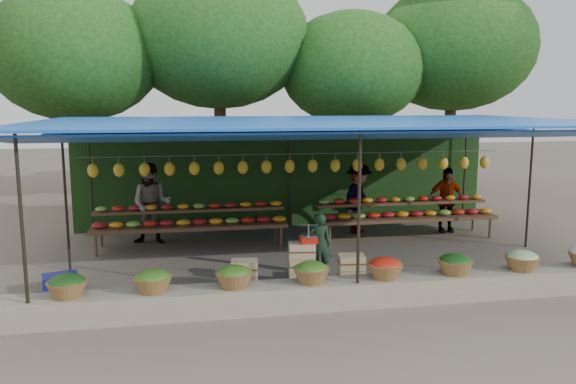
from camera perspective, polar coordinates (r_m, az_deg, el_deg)
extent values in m
plane|color=brown|center=(11.67, 2.73, -6.66)|extent=(60.00, 60.00, 0.00)
cube|color=gray|center=(9.08, 6.76, -10.07)|extent=(10.60, 0.55, 0.40)
cylinder|color=black|center=(8.52, -25.37, -3.80)|extent=(0.05, 0.05, 2.80)
cylinder|color=black|center=(8.62, 7.20, -2.83)|extent=(0.05, 0.05, 2.80)
cylinder|color=black|center=(11.29, -21.66, -0.56)|extent=(0.05, 0.05, 2.80)
cylinder|color=black|center=(13.31, 23.35, 0.72)|extent=(0.05, 0.05, 2.80)
cylinder|color=black|center=(14.12, -19.42, 1.40)|extent=(0.05, 0.05, 2.80)
cylinder|color=black|center=(14.18, 0.11, 1.95)|extent=(0.05, 0.05, 2.80)
cylinder|color=black|center=(15.77, 17.53, 2.26)|extent=(0.05, 0.05, 2.80)
cube|color=blue|center=(11.23, 2.84, 7.21)|extent=(10.80, 6.60, 0.04)
cube|color=blue|center=(9.31, 5.67, 5.67)|extent=(10.80, 2.19, 0.26)
cube|color=blue|center=(13.19, 0.83, 6.73)|extent=(10.80, 2.19, 0.26)
cylinder|color=gray|center=(12.65, 1.36, 3.90)|extent=(9.60, 0.01, 0.01)
ellipsoid|color=gold|center=(12.56, -19.19, 2.07)|extent=(0.23, 0.17, 0.30)
ellipsoid|color=gold|center=(12.49, -16.79, 2.15)|extent=(0.23, 0.17, 0.30)
ellipsoid|color=gold|center=(12.44, -14.37, 2.23)|extent=(0.23, 0.17, 0.30)
ellipsoid|color=gold|center=(12.42, -11.93, 2.30)|extent=(0.23, 0.17, 0.30)
ellipsoid|color=gold|center=(12.41, -9.49, 2.38)|extent=(0.23, 0.17, 0.30)
ellipsoid|color=gold|center=(12.43, -7.04, 2.44)|extent=(0.23, 0.17, 0.30)
ellipsoid|color=gold|center=(12.48, -4.61, 2.50)|extent=(0.23, 0.17, 0.30)
ellipsoid|color=gold|center=(12.54, -2.21, 2.56)|extent=(0.23, 0.17, 0.30)
ellipsoid|color=gold|center=(12.63, 0.18, 2.61)|extent=(0.23, 0.17, 0.30)
ellipsoid|color=gold|center=(12.73, 2.52, 2.66)|extent=(0.23, 0.17, 0.30)
ellipsoid|color=gold|center=(12.86, 4.82, 2.70)|extent=(0.23, 0.17, 0.30)
ellipsoid|color=gold|center=(13.01, 7.07, 2.74)|extent=(0.23, 0.17, 0.30)
ellipsoid|color=gold|center=(13.18, 9.27, 2.77)|extent=(0.23, 0.17, 0.30)
ellipsoid|color=gold|center=(13.37, 11.41, 2.80)|extent=(0.23, 0.17, 0.30)
ellipsoid|color=gold|center=(13.57, 13.49, 2.82)|extent=(0.23, 0.17, 0.30)
ellipsoid|color=gold|center=(13.79, 15.50, 2.84)|extent=(0.23, 0.17, 0.30)
ellipsoid|color=gold|center=(14.03, 17.45, 2.85)|extent=(0.23, 0.17, 0.30)
ellipsoid|color=gold|center=(14.29, 19.33, 2.86)|extent=(0.23, 0.17, 0.30)
ellipsoid|color=#184512|center=(8.74, -21.56, -8.53)|extent=(0.52, 0.52, 0.23)
ellipsoid|color=#38671B|center=(8.59, -13.60, -8.45)|extent=(0.52, 0.52, 0.23)
ellipsoid|color=#38671B|center=(8.60, -5.51, -8.21)|extent=(0.52, 0.52, 0.23)
ellipsoid|color=#38671B|center=(8.77, 2.40, -7.81)|extent=(0.52, 0.52, 0.23)
ellipsoid|color=red|center=(9.11, 9.84, -7.31)|extent=(0.52, 0.52, 0.23)
ellipsoid|color=#184512|center=(9.58, 16.64, -6.73)|extent=(0.52, 0.52, 0.23)
ellipsoid|color=#8FC279|center=(10.17, 22.71, -6.14)|extent=(0.52, 0.52, 0.23)
cube|color=#204518|center=(14.44, -0.07, 1.48)|extent=(10.60, 0.06, 2.50)
cylinder|color=#311C12|center=(17.02, -20.38, 4.56)|extent=(0.36, 0.36, 3.97)
ellipsoid|color=#0F3A0F|center=(17.03, -20.85, 12.90)|extent=(4.77, 4.77, 3.69)
cylinder|color=#311C12|center=(17.19, -6.88, 5.96)|extent=(0.36, 0.36, 4.48)
ellipsoid|color=#0F3A0F|center=(17.26, -7.06, 15.28)|extent=(5.39, 5.39, 4.17)
cylinder|color=#311C12|center=(17.63, 6.34, 4.80)|extent=(0.36, 0.36, 3.71)
ellipsoid|color=#0F3A0F|center=(17.61, 6.48, 12.35)|extent=(4.47, 4.47, 3.45)
cylinder|color=#311C12|center=(19.27, 16.08, 5.82)|extent=(0.36, 0.36, 4.35)
ellipsoid|color=#0F3A0F|center=(19.32, 16.44, 13.90)|extent=(5.24, 5.24, 4.05)
cube|color=#452E1B|center=(12.52, -9.87, -3.34)|extent=(4.20, 0.95, 0.08)
cube|color=#452E1B|center=(12.76, -9.92, -1.82)|extent=(4.20, 0.35, 0.06)
cylinder|color=#452E1B|center=(12.33, -18.94, -5.09)|extent=(0.06, 0.06, 0.50)
cylinder|color=#452E1B|center=(12.35, -0.70, -4.56)|extent=(0.06, 0.06, 0.50)
cylinder|color=#452E1B|center=(13.10, -18.44, -4.24)|extent=(0.06, 0.06, 0.50)
cylinder|color=#452E1B|center=(13.12, -1.30, -3.74)|extent=(0.06, 0.06, 0.50)
ellipsoid|color=#A51717|center=(12.48, -18.63, -3.25)|extent=(0.31, 0.26, 0.13)
ellipsoid|color=#77A833|center=(12.87, -18.42, -1.65)|extent=(0.26, 0.22, 0.12)
ellipsoid|color=orange|center=(12.44, -17.04, -3.22)|extent=(0.31, 0.26, 0.13)
ellipsoid|color=red|center=(12.82, -16.87, -1.61)|extent=(0.26, 0.22, 0.12)
ellipsoid|color=#77A833|center=(12.40, -15.43, -3.18)|extent=(0.31, 0.26, 0.13)
ellipsoid|color=#A51717|center=(12.79, -15.31, -1.57)|extent=(0.26, 0.22, 0.12)
ellipsoid|color=red|center=(12.37, -13.81, -3.14)|extent=(0.31, 0.26, 0.13)
ellipsoid|color=orange|center=(12.76, -13.75, -1.53)|extent=(0.26, 0.22, 0.12)
ellipsoid|color=#A51717|center=(12.36, -12.19, -3.10)|extent=(0.31, 0.26, 0.13)
ellipsoid|color=#A51717|center=(12.75, -12.18, -1.49)|extent=(0.26, 0.22, 0.12)
ellipsoid|color=orange|center=(12.35, -10.57, -3.05)|extent=(0.31, 0.26, 0.13)
ellipsoid|color=orange|center=(12.74, -10.60, -1.44)|extent=(0.26, 0.22, 0.12)
ellipsoid|color=#A51717|center=(12.35, -8.94, -3.01)|extent=(0.31, 0.26, 0.13)
ellipsoid|color=#77A833|center=(12.74, -9.03, -1.40)|extent=(0.26, 0.22, 0.12)
ellipsoid|color=orange|center=(12.37, -7.32, -2.96)|extent=(0.31, 0.26, 0.13)
ellipsoid|color=red|center=(12.75, -7.46, -1.35)|extent=(0.26, 0.22, 0.12)
ellipsoid|color=#77A833|center=(12.39, -5.70, -2.90)|extent=(0.31, 0.26, 0.13)
ellipsoid|color=#A51717|center=(12.78, -5.89, -1.30)|extent=(0.26, 0.22, 0.12)
ellipsoid|color=red|center=(12.42, -4.09, -2.85)|extent=(0.31, 0.26, 0.13)
ellipsoid|color=orange|center=(12.81, -4.33, -1.25)|extent=(0.26, 0.22, 0.12)
ellipsoid|color=#A51717|center=(12.46, -2.49, -2.79)|extent=(0.31, 0.26, 0.13)
ellipsoid|color=#A51717|center=(12.85, -2.78, -1.20)|extent=(0.26, 0.22, 0.12)
ellipsoid|color=orange|center=(12.52, -0.90, -2.73)|extent=(0.31, 0.26, 0.13)
ellipsoid|color=orange|center=(12.90, -1.24, -1.16)|extent=(0.26, 0.22, 0.12)
cube|color=#452E1B|center=(13.51, 11.87, -2.48)|extent=(4.20, 0.95, 0.08)
cube|color=#452E1B|center=(13.73, 11.43, -1.09)|extent=(4.20, 0.35, 0.06)
cylinder|color=#452E1B|center=(12.58, 4.25, -4.33)|extent=(0.06, 0.06, 0.50)
cylinder|color=#452E1B|center=(14.07, 19.84, -3.41)|extent=(0.06, 0.06, 0.50)
cylinder|color=#452E1B|center=(13.34, 3.38, -3.55)|extent=(0.06, 0.06, 0.50)
cylinder|color=#452E1B|center=(14.75, 18.28, -2.77)|extent=(0.06, 0.06, 0.50)
ellipsoid|color=#A51717|center=(12.75, 4.21, -2.53)|extent=(0.31, 0.26, 0.13)
ellipsoid|color=#77A833|center=(13.13, 3.72, -0.99)|extent=(0.26, 0.22, 0.12)
ellipsoid|color=orange|center=(12.84, 5.72, -2.47)|extent=(0.31, 0.26, 0.13)
ellipsoid|color=red|center=(13.22, 5.20, -0.94)|extent=(0.26, 0.22, 0.12)
ellipsoid|color=#77A833|center=(12.95, 7.21, -2.41)|extent=(0.31, 0.26, 0.13)
ellipsoid|color=#A51717|center=(13.32, 6.65, -0.89)|extent=(0.26, 0.22, 0.12)
ellipsoid|color=red|center=(13.05, 8.67, -2.34)|extent=(0.31, 0.26, 0.13)
ellipsoid|color=orange|center=(13.42, 8.07, -0.84)|extent=(0.26, 0.22, 0.12)
ellipsoid|color=#A51717|center=(13.17, 10.11, -2.28)|extent=(0.31, 0.26, 0.13)
ellipsoid|color=#A51717|center=(13.54, 9.48, -0.79)|extent=(0.26, 0.22, 0.12)
ellipsoid|color=orange|center=(13.30, 11.53, -2.21)|extent=(0.31, 0.26, 0.13)
ellipsoid|color=orange|center=(13.66, 10.86, -0.74)|extent=(0.26, 0.22, 0.12)
ellipsoid|color=#A51717|center=(13.43, 12.91, -2.15)|extent=(0.31, 0.26, 0.13)
ellipsoid|color=#77A833|center=(13.79, 12.22, -0.69)|extent=(0.26, 0.22, 0.12)
ellipsoid|color=orange|center=(13.57, 14.27, -2.08)|extent=(0.31, 0.26, 0.13)
ellipsoid|color=red|center=(13.93, 13.55, -0.64)|extent=(0.26, 0.22, 0.12)
ellipsoid|color=#77A833|center=(13.72, 15.60, -2.02)|extent=(0.31, 0.26, 0.13)
ellipsoid|color=#A51717|center=(14.07, 14.85, -0.59)|extent=(0.26, 0.22, 0.12)
ellipsoid|color=red|center=(13.88, 16.90, -1.95)|extent=(0.31, 0.26, 0.13)
ellipsoid|color=orange|center=(14.22, 16.12, -0.55)|extent=(0.26, 0.22, 0.12)
ellipsoid|color=#A51717|center=(14.04, 18.17, -1.89)|extent=(0.31, 0.26, 0.13)
ellipsoid|color=#A51717|center=(14.38, 17.37, -0.50)|extent=(0.26, 0.22, 0.12)
ellipsoid|color=orange|center=(14.21, 19.41, -1.83)|extent=(0.31, 0.26, 0.13)
ellipsoid|color=orange|center=(14.55, 18.59, -0.45)|extent=(0.26, 0.22, 0.12)
cube|color=tan|center=(9.75, -4.42, -9.12)|extent=(0.49, 0.39, 0.25)
cube|color=tan|center=(9.67, -4.44, -7.66)|extent=(0.49, 0.39, 0.25)
cube|color=tan|center=(9.90, 1.41, -8.82)|extent=(0.49, 0.39, 0.25)
cube|color=tan|center=(9.82, 1.41, -7.37)|extent=(0.49, 0.39, 0.25)
cube|color=tan|center=(9.75, 1.42, -5.91)|extent=(0.49, 0.39, 0.25)
cube|color=tan|center=(10.12, 6.46, -8.48)|extent=(0.49, 0.39, 0.25)
cube|color=tan|center=(10.04, 6.49, -7.06)|extent=(0.49, 0.39, 0.25)
cube|color=red|center=(9.73, 2.09, -4.84)|extent=(0.29, 0.25, 0.11)
cylinder|color=gray|center=(9.71, 2.09, -4.43)|extent=(0.30, 0.30, 0.03)
cylinder|color=gray|center=(9.69, 2.10, -3.91)|extent=(0.03, 0.03, 0.21)
imported|color=#16311E|center=(10.48, 3.25, -5.26)|extent=(0.46, 0.35, 1.15)
imported|color=slate|center=(12.93, -13.68, -1.18)|extent=(1.01, 0.86, 1.83)
imported|color=slate|center=(13.74, 7.19, -0.65)|extent=(1.24, 1.23, 1.71)
imported|color=slate|center=(14.31, 15.74, -0.75)|extent=(0.98, 0.49, 1.60)
cube|color=navy|center=(9.48, -23.53, -10.34)|extent=(0.55, 0.48, 0.28)
cube|color=navy|center=(10.26, -22.12, -8.63)|extent=(0.63, 0.53, 0.33)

